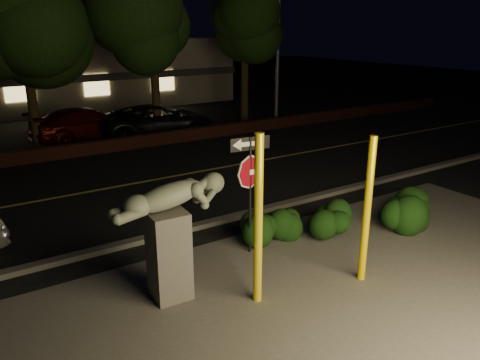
% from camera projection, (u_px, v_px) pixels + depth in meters
% --- Properties ---
extents(ground, '(90.00, 90.00, 0.00)m').
position_uv_depth(ground, '(126.00, 158.00, 17.55)').
color(ground, black).
rests_on(ground, ground).
extents(patio, '(14.00, 6.00, 0.02)m').
position_uv_depth(patio, '(330.00, 291.00, 8.77)').
color(patio, '#4C4944').
rests_on(patio, ground).
extents(road, '(80.00, 8.00, 0.01)m').
position_uv_depth(road, '(158.00, 179.00, 15.15)').
color(road, black).
rests_on(road, ground).
extents(lane_marking, '(80.00, 0.12, 0.00)m').
position_uv_depth(lane_marking, '(158.00, 179.00, 15.15)').
color(lane_marking, '#AF9C46').
rests_on(lane_marking, road).
extents(curb, '(80.00, 0.25, 0.12)m').
position_uv_depth(curb, '(223.00, 220.00, 11.86)').
color(curb, '#4C4944').
rests_on(curb, ground).
extents(brick_wall, '(40.00, 0.35, 0.50)m').
position_uv_depth(brick_wall, '(114.00, 145.00, 18.50)').
color(brick_wall, '#3F1A14').
rests_on(brick_wall, ground).
extents(parking_lot, '(40.00, 12.00, 0.01)m').
position_uv_depth(parking_lot, '(77.00, 126.00, 23.13)').
color(parking_lot, black).
rests_on(parking_lot, ground).
extents(building, '(22.00, 10.20, 4.00)m').
position_uv_depth(building, '(40.00, 72.00, 28.87)').
color(building, '#726A5B').
rests_on(building, ground).
extents(tree_far_c, '(4.80, 4.80, 7.84)m').
position_uv_depth(tree_far_c, '(151.00, 2.00, 19.29)').
color(tree_far_c, black).
rests_on(tree_far_c, ground).
extents(tree_far_d, '(4.40, 4.40, 7.42)m').
position_uv_depth(tree_far_d, '(245.00, 11.00, 22.33)').
color(tree_far_d, black).
rests_on(tree_far_d, ground).
extents(yellow_pole_left, '(0.16, 0.16, 3.11)m').
position_uv_depth(yellow_pole_left, '(258.00, 222.00, 8.00)').
color(yellow_pole_left, yellow).
rests_on(yellow_pole_left, ground).
extents(yellow_pole_right, '(0.14, 0.14, 2.89)m').
position_uv_depth(yellow_pole_right, '(367.00, 211.00, 8.74)').
color(yellow_pole_right, '#FFD400').
rests_on(yellow_pole_right, ground).
extents(signpost, '(0.88, 0.16, 2.60)m').
position_uv_depth(signpost, '(250.00, 172.00, 9.71)').
color(signpost, black).
rests_on(signpost, ground).
extents(sculpture, '(2.10, 0.69, 2.25)m').
position_uv_depth(sculpture, '(169.00, 227.00, 8.20)').
color(sculpture, '#4C4944').
rests_on(sculpture, ground).
extents(hedge_center, '(1.85, 1.05, 0.91)m').
position_uv_depth(hedge_center, '(273.00, 221.00, 10.78)').
color(hedge_center, black).
rests_on(hedge_center, ground).
extents(hedge_right, '(1.73, 1.36, 1.00)m').
position_uv_depth(hedge_right, '(333.00, 215.00, 11.03)').
color(hedge_right, black).
rests_on(hedge_right, ground).
extents(hedge_far_right, '(1.71, 1.35, 1.04)m').
position_uv_depth(hedge_far_right, '(407.00, 208.00, 11.41)').
color(hedge_far_right, black).
rests_on(hedge_far_right, ground).
extents(streetlight, '(1.33, 0.72, 9.34)m').
position_uv_depth(streetlight, '(277.00, 7.00, 21.82)').
color(streetlight, '#454549').
rests_on(streetlight, ground).
extents(parked_car_darkred, '(5.01, 2.62, 1.39)m').
position_uv_depth(parked_car_darkred, '(87.00, 124.00, 20.30)').
color(parked_car_darkred, '#430905').
rests_on(parked_car_darkred, ground).
extents(parked_car_dark, '(5.30, 2.91, 1.41)m').
position_uv_depth(parked_car_dark, '(158.00, 121.00, 20.90)').
color(parked_car_dark, black).
rests_on(parked_car_dark, ground).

